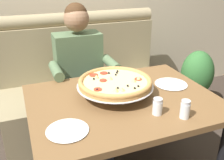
{
  "coord_description": "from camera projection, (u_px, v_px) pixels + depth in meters",
  "views": [
    {
      "loc": [
        -0.6,
        -1.34,
        1.54
      ],
      "look_at": [
        -0.06,
        0.06,
        0.87
      ],
      "focal_mm": 41.11,
      "sensor_mm": 36.0,
      "label": 1
    }
  ],
  "objects": [
    {
      "name": "shaker_oregano",
      "position": [
        157.0,
        108.0,
        1.47
      ],
      "size": [
        0.06,
        0.06,
        0.1
      ],
      "color": "white",
      "rests_on": "dining_table"
    },
    {
      "name": "dining_table",
      "position": [
        123.0,
        111.0,
        1.7
      ],
      "size": [
        1.21,
        0.9,
        0.75
      ],
      "color": "brown",
      "rests_on": "ground_plane"
    },
    {
      "name": "plate_near_right",
      "position": [
        171.0,
        83.0,
        1.86
      ],
      "size": [
        0.23,
        0.23,
        0.02
      ],
      "color": "white",
      "rests_on": "dining_table"
    },
    {
      "name": "pizza",
      "position": [
        115.0,
        82.0,
        1.67
      ],
      "size": [
        0.5,
        0.5,
        0.13
      ],
      "color": "silver",
      "rests_on": "dining_table"
    },
    {
      "name": "potted_plant",
      "position": [
        197.0,
        78.0,
        2.9
      ],
      "size": [
        0.36,
        0.36,
        0.7
      ],
      "color": "brown",
      "rests_on": "ground_plane"
    },
    {
      "name": "shaker_pepper_flakes",
      "position": [
        185.0,
        110.0,
        1.44
      ],
      "size": [
        0.06,
        0.06,
        0.11
      ],
      "color": "white",
      "rests_on": "dining_table"
    },
    {
      "name": "booth_bench",
      "position": [
        86.0,
        90.0,
        2.59
      ],
      "size": [
        1.61,
        0.78,
        1.13
      ],
      "color": "#998966",
      "rests_on": "ground_plane"
    },
    {
      "name": "diner_main",
      "position": [
        82.0,
        72.0,
        2.2
      ],
      "size": [
        0.54,
        0.64,
        1.27
      ],
      "color": "#2D3342",
      "rests_on": "ground_plane"
    },
    {
      "name": "plate_near_left",
      "position": [
        67.0,
        129.0,
        1.33
      ],
      "size": [
        0.23,
        0.23,
        0.02
      ],
      "color": "white",
      "rests_on": "dining_table"
    }
  ]
}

